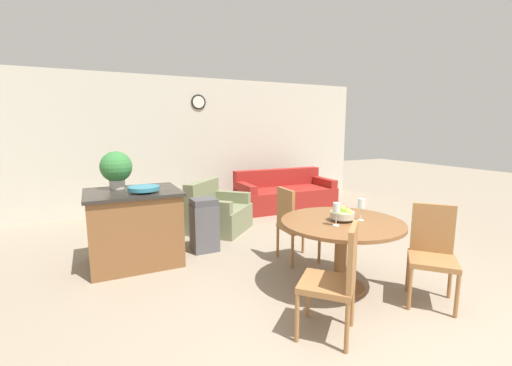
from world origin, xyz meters
TOP-DOWN VIEW (x-y plane):
  - ground_plane at (0.00, 0.00)m, footprint 24.00×24.00m
  - wall_back at (0.00, 5.62)m, footprint 8.00×0.09m
  - dining_table at (0.23, 1.16)m, footprint 1.25×1.25m
  - dining_chair_near_left at (-0.34, 0.52)m, footprint 0.59×0.59m
  - dining_chair_near_right at (0.87, 0.58)m, footprint 0.59×0.59m
  - dining_chair_far_side at (0.19, 2.01)m, footprint 0.44×0.44m
  - fruit_bowl at (0.23, 1.16)m, footprint 0.24×0.24m
  - wine_glass_left at (0.07, 1.05)m, footprint 0.07×0.07m
  - wine_glass_right at (0.42, 1.09)m, footprint 0.07×0.07m
  - kitchen_island at (-1.61, 2.85)m, footprint 1.10×0.91m
  - teal_bowl at (-1.49, 2.68)m, footprint 0.37×0.37m
  - potted_plant at (-1.76, 3.08)m, footprint 0.39×0.39m
  - trash_bin at (-0.70, 2.88)m, footprint 0.34×0.32m
  - couch at (1.60, 4.61)m, footprint 2.03×1.03m
  - armchair at (-0.22, 3.68)m, footprint 1.21×1.21m

SIDE VIEW (x-z plane):
  - ground_plane at x=0.00m, z-range 0.00..0.00m
  - couch at x=1.60m, z-range -0.12..0.67m
  - armchair at x=-0.22m, z-range -0.13..0.69m
  - trash_bin at x=-0.70m, z-range 0.00..0.73m
  - kitchen_island at x=-1.61m, z-range 0.00..0.92m
  - dining_chair_near_left at x=-0.34m, z-range 0.04..0.99m
  - dining_chair_near_right at x=0.87m, z-range 0.04..0.99m
  - dining_chair_far_side at x=0.19m, z-range 0.04..0.99m
  - dining_table at x=0.23m, z-range 0.20..0.94m
  - fruit_bowl at x=0.23m, z-range 0.73..0.89m
  - wine_glass_left at x=0.07m, z-range 0.79..1.02m
  - wine_glass_right at x=0.42m, z-range 0.79..1.02m
  - teal_bowl at x=-1.49m, z-range 0.93..1.00m
  - potted_plant at x=-1.76m, z-range 0.95..1.42m
  - wall_back at x=0.00m, z-range 0.00..2.70m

